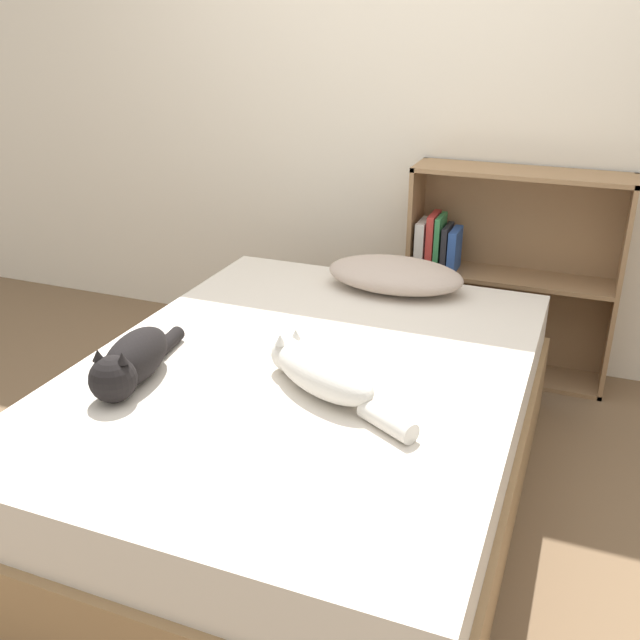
{
  "coord_description": "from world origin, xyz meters",
  "views": [
    {
      "loc": [
        0.82,
        -1.93,
        1.61
      ],
      "look_at": [
        0.0,
        0.14,
        0.63
      ],
      "focal_mm": 40.0,
      "sensor_mm": 36.0,
      "label": 1
    }
  ],
  "objects_px": {
    "pillow": "(395,275)",
    "cat_light": "(322,372)",
    "bed": "(305,434)",
    "bookshelf": "(503,270)",
    "cat_dark": "(131,362)"
  },
  "relations": [
    {
      "from": "pillow",
      "to": "cat_light",
      "type": "xyz_separation_m",
      "value": [
        0.03,
        -0.91,
        -0.0
      ]
    },
    {
      "from": "bed",
      "to": "pillow",
      "type": "xyz_separation_m",
      "value": [
        0.09,
        0.77,
        0.34
      ]
    },
    {
      "from": "bookshelf",
      "to": "bed",
      "type": "bearing_deg",
      "value": -109.98
    },
    {
      "from": "pillow",
      "to": "bookshelf",
      "type": "distance_m",
      "value": 0.64
    },
    {
      "from": "bed",
      "to": "cat_light",
      "type": "height_order",
      "value": "cat_light"
    },
    {
      "from": "bookshelf",
      "to": "cat_dark",
      "type": "bearing_deg",
      "value": -119.72
    },
    {
      "from": "cat_light",
      "to": "cat_dark",
      "type": "xyz_separation_m",
      "value": [
        -0.57,
        -0.17,
        0.01
      ]
    },
    {
      "from": "pillow",
      "to": "cat_dark",
      "type": "xyz_separation_m",
      "value": [
        -0.53,
        -1.08,
        0.01
      ]
    },
    {
      "from": "pillow",
      "to": "cat_light",
      "type": "distance_m",
      "value": 0.91
    },
    {
      "from": "cat_dark",
      "to": "bookshelf",
      "type": "bearing_deg",
      "value": 143.27
    },
    {
      "from": "pillow",
      "to": "bookshelf",
      "type": "bearing_deg",
      "value": 53.67
    },
    {
      "from": "bookshelf",
      "to": "pillow",
      "type": "bearing_deg",
      "value": -126.33
    },
    {
      "from": "cat_dark",
      "to": "bookshelf",
      "type": "height_order",
      "value": "bookshelf"
    },
    {
      "from": "cat_dark",
      "to": "pillow",
      "type": "bearing_deg",
      "value": 146.75
    },
    {
      "from": "pillow",
      "to": "cat_dark",
      "type": "bearing_deg",
      "value": -116.24
    }
  ]
}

